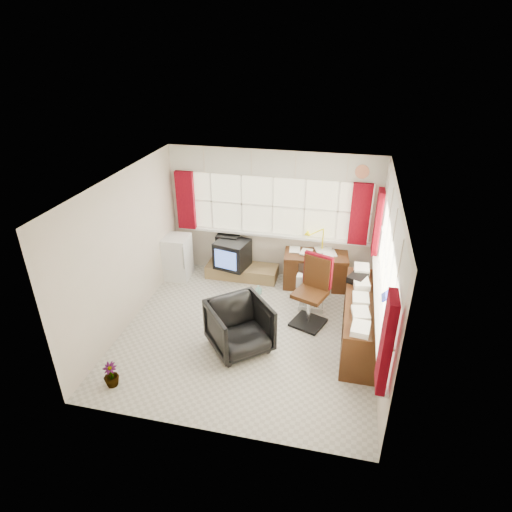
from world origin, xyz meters
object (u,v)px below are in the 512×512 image
at_px(task_chair, 314,288).
at_px(credenza, 360,319).
at_px(radiator, 312,296).
at_px(desk, 315,268).
at_px(tv_bench, 242,271).
at_px(office_chair, 239,327).
at_px(crt_tv, 232,254).
at_px(mini_fridge, 177,257).
at_px(desk_lamp, 323,235).

height_order(task_chair, credenza, task_chair).
height_order(task_chair, radiator, task_chair).
bearing_deg(task_chair, radiator, 97.91).
xyz_separation_m(desk, tv_bench, (-1.44, 0.02, -0.25)).
relative_size(desk, tv_bench, 0.88).
distance_m(office_chair, crt_tv, 2.17).
bearing_deg(tv_bench, task_chair, -37.28).
bearing_deg(crt_tv, mini_fridge, -169.43).
xyz_separation_m(desk_lamp, radiator, (-0.06, -1.01, -0.73)).
distance_m(desk, radiator, 0.83).
relative_size(desk, crt_tv, 1.76).
relative_size(desk_lamp, mini_fridge, 0.54).
bearing_deg(desk, radiator, -88.01).
xyz_separation_m(desk_lamp, mini_fridge, (-2.78, -0.42, -0.57)).
bearing_deg(desk, tv_bench, 179.06).
relative_size(office_chair, crt_tv, 1.24).
bearing_deg(task_chair, mini_fridge, 162.12).
height_order(desk, desk_lamp, desk_lamp).
relative_size(radiator, credenza, 0.33).
distance_m(desk, mini_fridge, 2.70).
distance_m(desk_lamp, task_chair, 1.36).
relative_size(office_chair, radiator, 1.30).
distance_m(office_chair, mini_fridge, 2.56).
relative_size(desk, credenza, 0.61).
relative_size(task_chair, mini_fridge, 1.39).
bearing_deg(desk_lamp, crt_tv, -172.66).
bearing_deg(mini_fridge, desk_lamp, 8.60).
height_order(credenza, mini_fridge, mini_fridge).
distance_m(desk_lamp, radiator, 1.25).
relative_size(desk, task_chair, 1.02).
bearing_deg(desk, task_chair, -86.41).
height_order(tv_bench, crt_tv, crt_tv).
bearing_deg(desk, office_chair, -113.99).
bearing_deg(office_chair, credenza, -21.43).
bearing_deg(desk_lamp, mini_fridge, -171.40).
distance_m(task_chair, office_chair, 1.42).
bearing_deg(radiator, desk, 91.99).
bearing_deg(desk_lamp, credenza, -65.94).
relative_size(crt_tv, mini_fridge, 0.81).
xyz_separation_m(desk, radiator, (0.03, -0.82, -0.11)).
height_order(radiator, mini_fridge, mini_fridge).
xyz_separation_m(office_chair, radiator, (0.96, 1.27, -0.12)).
height_order(desk, radiator, desk).
bearing_deg(radiator, office_chair, -127.09).
height_order(radiator, tv_bench, radiator).
bearing_deg(tv_bench, credenza, -33.71).
height_order(desk, office_chair, office_chair).
bearing_deg(office_chair, desk_lamp, 25.77).
bearing_deg(radiator, tv_bench, 150.04).
xyz_separation_m(desk_lamp, office_chair, (-1.02, -2.28, -0.61)).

